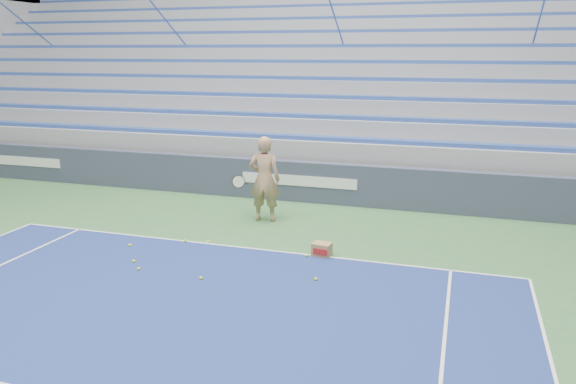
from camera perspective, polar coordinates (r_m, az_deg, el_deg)
name	(u,v)px	position (r m, az deg, el deg)	size (l,w,h in m)	color
sponsor_barrier	(300,181)	(15.25, 1.23, 1.09)	(30.00, 0.32, 1.10)	#353B51
bleachers	(345,98)	(20.47, 5.82, 9.50)	(31.00, 9.15, 7.30)	#919499
tennis_player	(264,179)	(13.37, -2.41, 1.33)	(1.01, 0.90, 2.06)	tan
ball_box	(322,250)	(11.29, 3.45, -5.86)	(0.40, 0.33, 0.27)	#99774A
tennis_ball_0	(134,261)	(11.35, -15.40, -6.80)	(0.07, 0.07, 0.07)	#C6DD2D
tennis_ball_1	(208,242)	(12.15, -8.12, -5.03)	(0.07, 0.07, 0.07)	#C6DD2D
tennis_ball_2	(316,279)	(10.15, 2.85, -8.83)	(0.07, 0.07, 0.07)	#C6DD2D
tennis_ball_3	(307,256)	(11.24, 1.90, -6.49)	(0.07, 0.07, 0.07)	#C6DD2D
tennis_ball_4	(130,245)	(12.28, -15.77, -5.22)	(0.07, 0.07, 0.07)	#C6DD2D
tennis_ball_5	(185,241)	(12.28, -10.38, -4.91)	(0.07, 0.07, 0.07)	#C6DD2D
tennis_ball_6	(139,269)	(10.96, -14.93, -7.55)	(0.07, 0.07, 0.07)	#C6DD2D
tennis_ball_7	(201,278)	(10.30, -8.83, -8.64)	(0.07, 0.07, 0.07)	#C6DD2D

